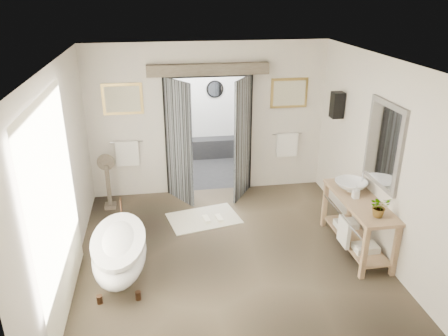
{
  "coord_description": "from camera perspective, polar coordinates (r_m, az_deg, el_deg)",
  "views": [
    {
      "loc": [
        -0.95,
        -5.42,
        3.79
      ],
      "look_at": [
        0.0,
        0.6,
        1.25
      ],
      "focal_mm": 35.0,
      "sensor_mm": 36.0,
      "label": 1
    }
  ],
  "objects": [
    {
      "name": "room_shell",
      "position": [
        5.7,
        0.8,
        2.82
      ],
      "size": [
        4.52,
        5.02,
        2.91
      ],
      "color": "beige",
      "rests_on": "ground_plane"
    },
    {
      "name": "slippers",
      "position": [
        7.68,
        -1.49,
        -6.61
      ],
      "size": [
        0.35,
        0.25,
        0.05
      ],
      "color": "white",
      "rests_on": "rug"
    },
    {
      "name": "pedestal_mirror",
      "position": [
        8.2,
        -14.87,
        -2.18
      ],
      "size": [
        0.31,
        0.2,
        1.06
      ],
      "color": "#6A5F4E",
      "rests_on": "ground_plane"
    },
    {
      "name": "plant",
      "position": [
        6.37,
        19.65,
        -4.75
      ],
      "size": [
        0.28,
        0.25,
        0.3
      ],
      "primitive_type": "imported",
      "rotation": [
        0.0,
        0.0,
        0.06
      ],
      "color": "gray",
      "rests_on": "vanity"
    },
    {
      "name": "back_wall_dressing",
      "position": [
        8.1,
        -1.9,
        6.67
      ],
      "size": [
        3.82,
        0.75,
        2.52
      ],
      "color": "black",
      "rests_on": "ground_plane"
    },
    {
      "name": "rug",
      "position": [
        7.76,
        -2.66,
        -6.57
      ],
      "size": [
        1.34,
        1.03,
        0.01
      ],
      "primitive_type": "cube",
      "rotation": [
        0.0,
        0.0,
        0.21
      ],
      "color": "beige",
      "rests_on": "ground_plane"
    },
    {
      "name": "ground_plane",
      "position": [
        6.68,
        0.82,
        -11.94
      ],
      "size": [
        5.0,
        5.0,
        0.0
      ],
      "primitive_type": "plane",
      "color": "brown"
    },
    {
      "name": "clawfoot_tub",
      "position": [
        6.34,
        -13.49,
        -10.41
      ],
      "size": [
        0.74,
        1.67,
        0.81
      ],
      "color": "#412819",
      "rests_on": "ground_plane"
    },
    {
      "name": "shower_room",
      "position": [
        9.89,
        -3.08,
        5.64
      ],
      "size": [
        2.22,
        2.01,
        2.51
      ],
      "color": "black",
      "rests_on": "ground_plane"
    },
    {
      "name": "basin",
      "position": [
        7.03,
        16.23,
        -2.27
      ],
      "size": [
        0.61,
        0.61,
        0.17
      ],
      "primitive_type": "imported",
      "rotation": [
        0.0,
        0.0,
        0.25
      ],
      "color": "white",
      "rests_on": "vanity"
    },
    {
      "name": "vanity",
      "position": [
        6.98,
        16.91,
        -6.51
      ],
      "size": [
        0.57,
        1.6,
        0.85
      ],
      "color": "tan",
      "rests_on": "ground_plane"
    },
    {
      "name": "soap_bottle_a",
      "position": [
        6.82,
        16.86,
        -3.02
      ],
      "size": [
        0.09,
        0.09,
        0.2
      ],
      "primitive_type": "imported",
      "rotation": [
        0.0,
        0.0,
        -0.01
      ],
      "color": "gray",
      "rests_on": "vanity"
    },
    {
      "name": "soap_bottle_b",
      "position": [
        7.28,
        15.35,
        -1.39
      ],
      "size": [
        0.13,
        0.13,
        0.16
      ],
      "primitive_type": "imported",
      "rotation": [
        0.0,
        0.0,
        -0.07
      ],
      "color": "gray",
      "rests_on": "vanity"
    }
  ]
}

